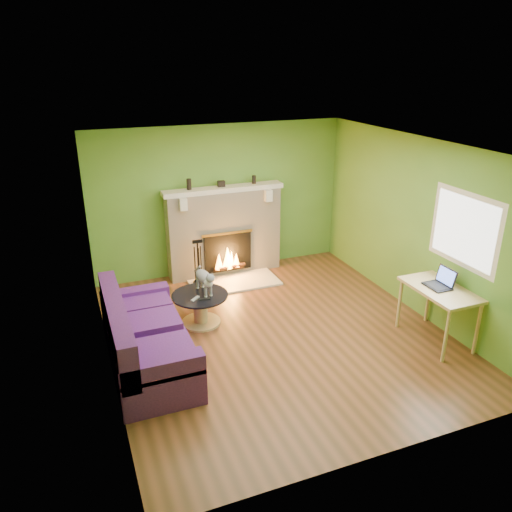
{
  "coord_description": "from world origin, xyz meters",
  "views": [
    {
      "loc": [
        -2.51,
        -5.6,
        3.64
      ],
      "look_at": [
        -0.15,
        0.4,
        1.05
      ],
      "focal_mm": 35.0,
      "sensor_mm": 36.0,
      "label": 1
    }
  ],
  "objects": [
    {
      "name": "mantel_vase_right",
      "position": [
        0.57,
        2.33,
        1.65
      ],
      "size": [
        0.07,
        0.07,
        0.14
      ],
      "primitive_type": "cylinder",
      "color": "black",
      "rests_on": "mantel"
    },
    {
      "name": "floor",
      "position": [
        0.0,
        0.0,
        0.0
      ],
      "size": [
        5.0,
        5.0,
        0.0
      ],
      "primitive_type": "plane",
      "color": "#553318",
      "rests_on": "ground"
    },
    {
      "name": "fireplace",
      "position": [
        0.0,
        2.32,
        0.77
      ],
      "size": [
        2.1,
        0.46,
        1.58
      ],
      "color": "beige",
      "rests_on": "floor"
    },
    {
      "name": "mantel_vase_left",
      "position": [
        -0.59,
        2.33,
        1.67
      ],
      "size": [
        0.08,
        0.08,
        0.18
      ],
      "primitive_type": "cylinder",
      "color": "black",
      "rests_on": "mantel"
    },
    {
      "name": "wall_front",
      "position": [
        0.0,
        -2.5,
        1.3
      ],
      "size": [
        5.0,
        0.0,
        5.0
      ],
      "primitive_type": "plane",
      "rotation": [
        -1.57,
        0.0,
        0.0
      ],
      "color": "#507E29",
      "rests_on": "floor"
    },
    {
      "name": "wall_back",
      "position": [
        0.0,
        2.5,
        1.3
      ],
      "size": [
        5.0,
        0.0,
        5.0
      ],
      "primitive_type": "plane",
      "rotation": [
        1.57,
        0.0,
        0.0
      ],
      "color": "#507E29",
      "rests_on": "floor"
    },
    {
      "name": "desk",
      "position": [
        1.95,
        -0.95,
        0.69
      ],
      "size": [
        0.61,
        1.06,
        0.78
      ],
      "color": "tan",
      "rests_on": "floor"
    },
    {
      "name": "coffee_table",
      "position": [
        -0.91,
        0.68,
        0.27
      ],
      "size": [
        0.81,
        0.81,
        0.46
      ],
      "color": "tan",
      "rests_on": "floor"
    },
    {
      "name": "window_frame",
      "position": [
        2.24,
        -0.9,
        1.55
      ],
      "size": [
        0.0,
        1.2,
        1.2
      ],
      "primitive_type": "plane",
      "rotation": [
        1.57,
        0.0,
        -1.57
      ],
      "color": "silver",
      "rests_on": "wall_right"
    },
    {
      "name": "hearth",
      "position": [
        0.0,
        1.8,
        0.01
      ],
      "size": [
        1.5,
        0.75,
        0.03
      ],
      "primitive_type": "cube",
      "color": "beige",
      "rests_on": "floor"
    },
    {
      "name": "sofa",
      "position": [
        -1.86,
        -0.1,
        0.36
      ],
      "size": [
        0.93,
        2.06,
        0.92
      ],
      "color": "#3C175A",
      "rests_on": "floor"
    },
    {
      "name": "fire_tools",
      "position": [
        -0.59,
        1.95,
        0.43
      ],
      "size": [
        0.21,
        0.21,
        0.79
      ],
      "primitive_type": null,
      "color": "black",
      "rests_on": "hearth"
    },
    {
      "name": "wall_right",
      "position": [
        2.25,
        0.0,
        1.3
      ],
      "size": [
        0.0,
        5.0,
        5.0
      ],
      "primitive_type": "plane",
      "rotation": [
        1.57,
        0.0,
        -1.57
      ],
      "color": "#507E29",
      "rests_on": "floor"
    },
    {
      "name": "mantel",
      "position": [
        0.0,
        2.3,
        1.54
      ],
      "size": [
        2.1,
        0.28,
        0.08
      ],
      "primitive_type": "cube",
      "color": "beige",
      "rests_on": "fireplace"
    },
    {
      "name": "remote_black",
      "position": [
        -0.89,
        0.5,
        0.47
      ],
      "size": [
        0.16,
        0.07,
        0.02
      ],
      "primitive_type": "cube",
      "rotation": [
        0.0,
        0.0,
        -0.17
      ],
      "color": "black",
      "rests_on": "coffee_table"
    },
    {
      "name": "wall_left",
      "position": [
        -2.25,
        0.0,
        1.3
      ],
      "size": [
        0.0,
        5.0,
        5.0
      ],
      "primitive_type": "plane",
      "rotation": [
        1.57,
        0.0,
        1.57
      ],
      "color": "#507E29",
      "rests_on": "floor"
    },
    {
      "name": "window_pane",
      "position": [
        2.23,
        -0.9,
        1.55
      ],
      "size": [
        0.0,
        1.06,
        1.06
      ],
      "primitive_type": "plane",
      "rotation": [
        1.57,
        0.0,
        -1.57
      ],
      "color": "white",
      "rests_on": "wall_right"
    },
    {
      "name": "mantel_box",
      "position": [
        -0.03,
        2.33,
        1.63
      ],
      "size": [
        0.12,
        0.08,
        0.1
      ],
      "primitive_type": "cube",
      "color": "black",
      "rests_on": "mantel"
    },
    {
      "name": "laptop",
      "position": [
        1.93,
        -0.9,
        0.91
      ],
      "size": [
        0.3,
        0.34,
        0.26
      ],
      "primitive_type": null,
      "rotation": [
        0.0,
        0.0,
        -0.01
      ],
      "color": "black",
      "rests_on": "desk"
    },
    {
      "name": "remote_silver",
      "position": [
        -1.01,
        0.56,
        0.47
      ],
      "size": [
        0.16,
        0.15,
        0.02
      ],
      "primitive_type": "cube",
      "rotation": [
        0.0,
        0.0,
        0.73
      ],
      "color": "gray",
      "rests_on": "coffee_table"
    },
    {
      "name": "ceiling",
      "position": [
        0.0,
        0.0,
        2.6
      ],
      "size": [
        5.0,
        5.0,
        0.0
      ],
      "primitive_type": "plane",
      "rotation": [
        3.14,
        0.0,
        0.0
      ],
      "color": "white",
      "rests_on": "wall_back"
    },
    {
      "name": "cat",
      "position": [
        -0.83,
        0.73,
        0.66
      ],
      "size": [
        0.3,
        0.66,
        0.4
      ],
      "primitive_type": null,
      "rotation": [
        0.0,
        0.0,
        0.11
      ],
      "color": "slate",
      "rests_on": "coffee_table"
    }
  ]
}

